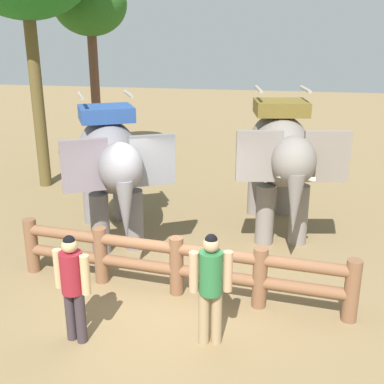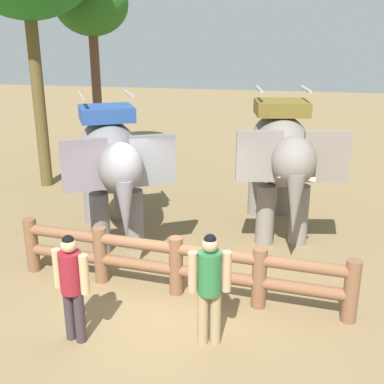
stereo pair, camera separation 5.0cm
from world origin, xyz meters
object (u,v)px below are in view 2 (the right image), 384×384
(tourist_woman_in_black, at_px, (72,281))
(tree_back_center, at_px, (91,7))
(tourist_man_in_blue, at_px, (210,282))
(elephant_near_left, at_px, (110,161))
(elephant_center, at_px, (281,155))
(log_fence, at_px, (176,262))

(tourist_woman_in_black, distance_m, tree_back_center, 10.90)
(tourist_woman_in_black, bearing_deg, tourist_man_in_blue, 9.27)
(tourist_man_in_blue, xyz_separation_m, tree_back_center, (-5.30, 9.23, 4.02))
(elephant_near_left, bearing_deg, tree_back_center, 114.05)
(elephant_near_left, height_order, tourist_man_in_blue, elephant_near_left)
(elephant_near_left, bearing_deg, tourist_woman_in_black, -78.78)
(tourist_woman_in_black, bearing_deg, elephant_center, 59.44)
(elephant_near_left, xyz_separation_m, tourist_man_in_blue, (2.65, -3.29, -0.76))
(elephant_center, xyz_separation_m, tourist_man_in_blue, (-0.83, -4.37, -0.80))
(elephant_center, height_order, tourist_woman_in_black, elephant_center)
(log_fence, relative_size, elephant_near_left, 1.62)
(log_fence, bearing_deg, tree_back_center, 119.56)
(elephant_center, relative_size, tourist_woman_in_black, 2.26)
(elephant_near_left, distance_m, tourist_man_in_blue, 4.30)
(elephant_near_left, relative_size, tourist_man_in_blue, 2.12)
(log_fence, height_order, elephant_center, elephant_center)
(elephant_center, xyz_separation_m, tourist_woman_in_black, (-2.76, -4.68, -0.82))
(elephant_near_left, distance_m, tree_back_center, 7.27)
(elephant_center, distance_m, tourist_man_in_blue, 4.52)
(elephant_center, bearing_deg, tourist_man_in_blue, -100.76)
(elephant_center, height_order, tourist_man_in_blue, elephant_center)
(log_fence, bearing_deg, tourist_woman_in_black, -125.96)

